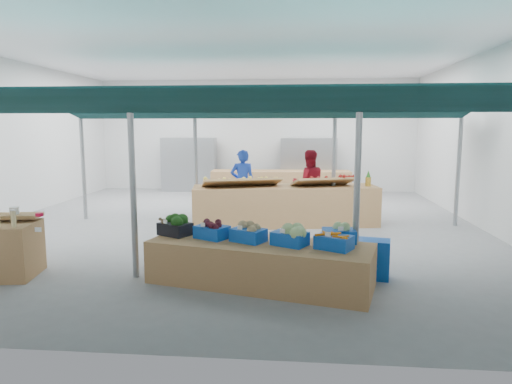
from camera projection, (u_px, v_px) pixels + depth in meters
floor at (232, 226)px, 11.28m from camera, size 13.00×13.00×0.00m
hall at (239, 119)px, 12.33m from camera, size 13.00×13.00×13.00m
pole_grid at (256, 157)px, 9.23m from camera, size 10.00×4.60×3.00m
awnings at (256, 109)px, 9.10m from camera, size 9.50×7.08×0.30m
back_shelving_left at (189, 165)px, 17.28m from camera, size 2.00×0.50×2.00m
back_shelving_right at (308, 166)px, 16.88m from camera, size 2.00×0.50×2.00m
veg_counter at (260, 263)px, 7.03m from camera, size 3.59×1.95×0.66m
fruit_counter at (285, 206)px, 11.32m from camera, size 4.64×1.79×0.97m
far_counter at (281, 183)px, 16.26m from camera, size 4.93×1.17×0.88m
crate_stack at (373, 259)px, 7.33m from camera, size 0.59×0.47×0.63m
vendor_left at (242, 183)px, 12.45m from camera, size 0.72×0.53×1.81m
vendor_right at (309, 184)px, 12.29m from camera, size 0.98×0.82×1.81m
crate_broccoli at (175, 225)px, 7.45m from camera, size 0.61×0.55×0.35m
crate_beets at (212, 230)px, 7.23m from camera, size 0.61×0.55×0.29m
crate_celeriac at (248, 232)px, 7.03m from camera, size 0.61×0.55×0.31m
crate_cabbage at (290, 235)px, 6.81m from camera, size 0.61×0.55×0.35m
crate_carrots at (334, 241)px, 6.59m from camera, size 0.61×0.55×0.29m
sparrow at (163, 221)px, 7.37m from camera, size 0.12×0.09×0.11m
pole_ribbon at (39, 216)px, 6.91m from camera, size 0.12×0.12×0.28m
apple_heap_yellow at (242, 180)px, 11.04m from camera, size 2.02×1.27×0.27m
apple_heap_red at (323, 180)px, 11.18m from camera, size 1.64×1.14×0.27m
pineapple at (368, 179)px, 11.26m from camera, size 0.14×0.14×0.39m
crate_extra at (339, 233)px, 6.99m from camera, size 0.51×0.40×0.32m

